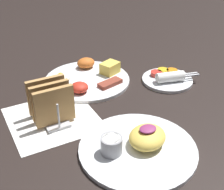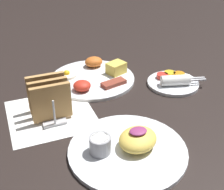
{
  "view_description": "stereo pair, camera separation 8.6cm",
  "coord_description": "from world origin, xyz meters",
  "px_view_note": "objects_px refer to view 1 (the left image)",
  "views": [
    {
      "loc": [
        -0.35,
        -0.63,
        0.47
      ],
      "look_at": [
        -0.0,
        0.02,
        0.03
      ],
      "focal_mm": 50.0,
      "sensor_mm": 36.0,
      "label": 1
    },
    {
      "loc": [
        -0.27,
        -0.66,
        0.47
      ],
      "look_at": [
        -0.0,
        0.02,
        0.03
      ],
      "focal_mm": 50.0,
      "sensor_mm": 36.0,
      "label": 2
    }
  ],
  "objects_px": {
    "toast_rack": "(51,102)",
    "plate_condiments": "(168,78)",
    "plate_foreground": "(138,145)",
    "plate_breakfast": "(88,78)"
  },
  "relations": [
    {
      "from": "plate_foreground",
      "to": "toast_rack",
      "type": "height_order",
      "value": "toast_rack"
    },
    {
      "from": "plate_breakfast",
      "to": "plate_foreground",
      "type": "height_order",
      "value": "plate_foreground"
    },
    {
      "from": "plate_breakfast",
      "to": "toast_rack",
      "type": "distance_m",
      "value": 0.23
    },
    {
      "from": "plate_condiments",
      "to": "plate_breakfast",
      "type": "bearing_deg",
      "value": 150.85
    },
    {
      "from": "toast_rack",
      "to": "plate_breakfast",
      "type": "bearing_deg",
      "value": 41.27
    },
    {
      "from": "toast_rack",
      "to": "plate_condiments",
      "type": "bearing_deg",
      "value": 3.77
    },
    {
      "from": "plate_condiments",
      "to": "toast_rack",
      "type": "bearing_deg",
      "value": -176.23
    },
    {
      "from": "plate_condiments",
      "to": "plate_foreground",
      "type": "xyz_separation_m",
      "value": [
        -0.26,
        -0.23,
        0.0
      ]
    },
    {
      "from": "plate_condiments",
      "to": "toast_rack",
      "type": "xyz_separation_m",
      "value": [
        -0.39,
        -0.03,
        0.04
      ]
    },
    {
      "from": "plate_condiments",
      "to": "plate_foreground",
      "type": "distance_m",
      "value": 0.35
    }
  ]
}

